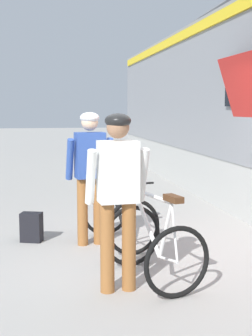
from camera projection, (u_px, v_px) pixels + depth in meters
The scene contains 6 objects.
ground_plane at pixel (161, 251), 5.96m from camera, with size 80.00×80.00×0.00m, color #A09E99.
cyclist_near_in_blue at pixel (90, 166), 6.14m from camera, with size 0.64×0.36×1.76m.
cyclist_far_in_white at pixel (118, 186), 4.53m from camera, with size 0.63×0.34×1.76m.
bicycle_near_black at pixel (119, 215), 6.21m from camera, with size 0.90×1.19×0.99m.
bicycle_far_white at pixel (153, 244), 4.89m from camera, with size 0.94×1.21×0.99m.
backpack_on_platform at pixel (32, 227), 6.37m from camera, with size 0.28×0.18×0.40m, color black.
Camera 1 is at (-1.50, -5.60, 1.80)m, focal length 49.95 mm.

